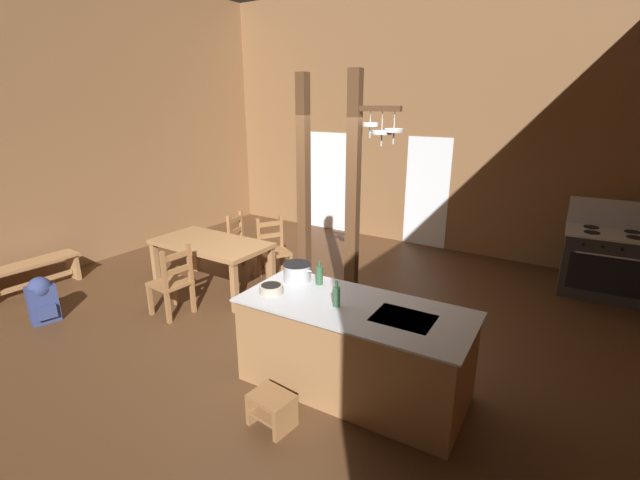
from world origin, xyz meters
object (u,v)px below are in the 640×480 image
at_px(ladderback_chair_near_window, 273,250).
at_px(bench_along_left_wall, 30,272).
at_px(backpack, 42,298).
at_px(dining_table, 211,247).
at_px(mixing_bowl_on_counter, 271,289).
at_px(kitchen_island, 353,348).
at_px(stove_range, 606,262).
at_px(ladderback_chair_by_post, 244,243).
at_px(step_stool, 272,407).
at_px(bottle_tall_on_counter, 319,275).
at_px(ladderback_chair_at_table_end, 172,282).
at_px(bottle_short_on_counter, 337,296).
at_px(stockpot_on_counter, 297,272).

height_order(ladderback_chair_near_window, bench_along_left_wall, ladderback_chair_near_window).
bearing_deg(backpack, dining_table, 60.76).
distance_m(bench_along_left_wall, mixing_bowl_on_counter, 4.30).
distance_m(kitchen_island, stove_range, 4.35).
bearing_deg(ladderback_chair_by_post, step_stool, -44.27).
xyz_separation_m(step_stool, mixing_bowl_on_counter, (-0.49, 0.64, 0.75)).
xyz_separation_m(ladderback_chair_near_window, bottle_tall_on_counter, (1.88, -1.56, 0.53)).
bearing_deg(ladderback_chair_by_post, ladderback_chair_at_table_end, -78.80).
bearing_deg(bottle_tall_on_counter, mixing_bowl_on_counter, -121.90).
bearing_deg(bottle_tall_on_counter, ladderback_chair_near_window, 140.24).
xyz_separation_m(backpack, mixing_bowl_on_counter, (3.12, 0.73, 0.61)).
distance_m(kitchen_island, bottle_tall_on_counter, 0.81).
relative_size(dining_table, bottle_tall_on_counter, 6.83).
bearing_deg(bottle_tall_on_counter, stove_range, 55.64).
height_order(mixing_bowl_on_counter, bottle_tall_on_counter, bottle_tall_on_counter).
xyz_separation_m(ladderback_chair_near_window, bench_along_left_wall, (-2.63, -2.35, -0.15)).
bearing_deg(bench_along_left_wall, mixing_bowl_on_counter, 4.71).
bearing_deg(stove_range, bottle_short_on_counter, -117.56).
xyz_separation_m(ladderback_chair_near_window, stockpot_on_counter, (1.63, -1.61, 0.52)).
distance_m(step_stool, stockpot_on_counter, 1.38).
bearing_deg(ladderback_chair_at_table_end, step_stool, -21.45).
relative_size(dining_table, stockpot_on_counter, 4.71).
distance_m(stove_range, bottle_short_on_counter, 4.52).
relative_size(stove_range, step_stool, 3.43).
height_order(stove_range, step_stool, stove_range).
xyz_separation_m(dining_table, bottle_short_on_counter, (2.74, -1.06, 0.33)).
bearing_deg(step_stool, ladderback_chair_at_table_end, 158.55).
bearing_deg(bottle_short_on_counter, backpack, -167.77).
relative_size(step_stool, dining_table, 0.23).
relative_size(stove_range, stockpot_on_counter, 3.63).
bearing_deg(mixing_bowl_on_counter, bottle_tall_on_counter, 58.10).
bearing_deg(bench_along_left_wall, ladderback_chair_at_table_end, 15.27).
xyz_separation_m(kitchen_island, ladderback_chair_at_table_end, (-2.70, 0.10, 0.01)).
distance_m(dining_table, bottle_tall_on_counter, 2.46).
distance_m(ladderback_chair_by_post, bottle_tall_on_counter, 2.99).
distance_m(kitchen_island, bottle_short_on_counter, 0.57).
relative_size(backpack, bottle_short_on_counter, 2.40).
xyz_separation_m(bench_along_left_wall, bottle_tall_on_counter, (4.51, 0.79, 0.68)).
distance_m(step_stool, bottle_tall_on_counter, 1.36).
bearing_deg(step_stool, dining_table, 144.82).
xyz_separation_m(ladderback_chair_by_post, bottle_short_on_counter, (2.91, -1.91, 0.53)).
xyz_separation_m(ladderback_chair_near_window, ladderback_chair_by_post, (-0.62, 0.00, 0.00)).
xyz_separation_m(stove_range, bottle_tall_on_counter, (-2.49, -3.64, 0.50)).
relative_size(kitchen_island, ladderback_chair_by_post, 2.32).
distance_m(backpack, bottle_short_on_counter, 3.95).
distance_m(step_stool, dining_table, 3.16).
bearing_deg(bottle_short_on_counter, stockpot_on_counter, 155.76).
bearing_deg(kitchen_island, bench_along_left_wall, -173.87).
bearing_deg(ladderback_chair_at_table_end, stockpot_on_counter, 2.98).
distance_m(mixing_bowl_on_counter, bottle_tall_on_counter, 0.52).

